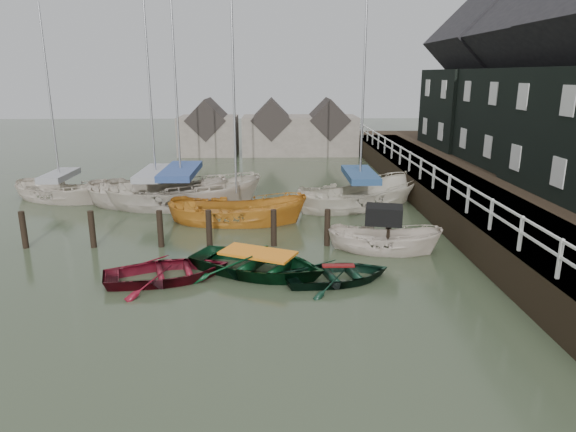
{
  "coord_description": "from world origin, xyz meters",
  "views": [
    {
      "loc": [
        1.27,
        -15.26,
        6.23
      ],
      "look_at": [
        1.71,
        2.13,
        1.4
      ],
      "focal_mm": 32.0,
      "sensor_mm": 36.0,
      "label": 1
    }
  ],
  "objects_px": {
    "rowboat_red": "(169,279)",
    "rowboat_dkgreen": "(338,281)",
    "sailboat_c": "(237,222)",
    "rowboat_green": "(258,273)",
    "motorboat": "(383,248)",
    "sailboat_d": "(359,205)",
    "sailboat_e": "(62,199)",
    "sailboat_b": "(182,205)",
    "sailboat_a": "(158,204)"
  },
  "relations": [
    {
      "from": "rowboat_green",
      "to": "rowboat_dkgreen",
      "type": "distance_m",
      "value": 2.6
    },
    {
      "from": "motorboat",
      "to": "sailboat_d",
      "type": "relative_size",
      "value": 0.34
    },
    {
      "from": "motorboat",
      "to": "sailboat_b",
      "type": "distance_m",
      "value": 10.81
    },
    {
      "from": "rowboat_green",
      "to": "sailboat_c",
      "type": "bearing_deg",
      "value": 35.31
    },
    {
      "from": "sailboat_b",
      "to": "sailboat_c",
      "type": "distance_m",
      "value": 3.99
    },
    {
      "from": "sailboat_c",
      "to": "rowboat_green",
      "type": "bearing_deg",
      "value": -165.46
    },
    {
      "from": "sailboat_c",
      "to": "rowboat_red",
      "type": "bearing_deg",
      "value": 169.3
    },
    {
      "from": "rowboat_dkgreen",
      "to": "sailboat_c",
      "type": "distance_m",
      "value": 7.6
    },
    {
      "from": "rowboat_green",
      "to": "sailboat_a",
      "type": "distance_m",
      "value": 10.5
    },
    {
      "from": "sailboat_b",
      "to": "sailboat_c",
      "type": "height_order",
      "value": "sailboat_b"
    },
    {
      "from": "rowboat_green",
      "to": "sailboat_b",
      "type": "distance_m",
      "value": 9.62
    },
    {
      "from": "motorboat",
      "to": "sailboat_c",
      "type": "distance_m",
      "value": 6.85
    },
    {
      "from": "rowboat_green",
      "to": "rowboat_dkgreen",
      "type": "bearing_deg",
      "value": -80.85
    },
    {
      "from": "rowboat_red",
      "to": "rowboat_dkgreen",
      "type": "bearing_deg",
      "value": -109.42
    },
    {
      "from": "sailboat_b",
      "to": "sailboat_e",
      "type": "bearing_deg",
      "value": 77.89
    },
    {
      "from": "sailboat_c",
      "to": "sailboat_e",
      "type": "relative_size",
      "value": 1.04
    },
    {
      "from": "rowboat_dkgreen",
      "to": "sailboat_e",
      "type": "xyz_separation_m",
      "value": [
        -12.84,
        10.92,
        0.07
      ]
    },
    {
      "from": "sailboat_b",
      "to": "sailboat_e",
      "type": "xyz_separation_m",
      "value": [
        -6.38,
        1.44,
        0.01
      ]
    },
    {
      "from": "rowboat_green",
      "to": "motorboat",
      "type": "bearing_deg",
      "value": -40.77
    },
    {
      "from": "rowboat_dkgreen",
      "to": "sailboat_b",
      "type": "height_order",
      "value": "sailboat_b"
    },
    {
      "from": "sailboat_d",
      "to": "sailboat_a",
      "type": "bearing_deg",
      "value": 62.15
    },
    {
      "from": "sailboat_c",
      "to": "sailboat_e",
      "type": "distance_m",
      "value": 10.16
    },
    {
      "from": "rowboat_dkgreen",
      "to": "sailboat_d",
      "type": "relative_size",
      "value": 0.27
    },
    {
      "from": "rowboat_dkgreen",
      "to": "motorboat",
      "type": "xyz_separation_m",
      "value": [
        1.99,
        2.74,
        0.11
      ]
    },
    {
      "from": "motorboat",
      "to": "sailboat_a",
      "type": "relative_size",
      "value": 0.35
    },
    {
      "from": "sailboat_b",
      "to": "sailboat_d",
      "type": "bearing_deg",
      "value": -90.92
    },
    {
      "from": "rowboat_dkgreen",
      "to": "rowboat_green",
      "type": "bearing_deg",
      "value": 60.05
    },
    {
      "from": "rowboat_dkgreen",
      "to": "sailboat_b",
      "type": "xyz_separation_m",
      "value": [
        -6.46,
        9.48,
        0.06
      ]
    },
    {
      "from": "motorboat",
      "to": "sailboat_d",
      "type": "distance_m",
      "value": 6.51
    },
    {
      "from": "rowboat_dkgreen",
      "to": "sailboat_d",
      "type": "bearing_deg",
      "value": -27.18
    },
    {
      "from": "sailboat_d",
      "to": "sailboat_c",
      "type": "bearing_deg",
      "value": 89.42
    },
    {
      "from": "sailboat_d",
      "to": "rowboat_green",
      "type": "bearing_deg",
      "value": 126.91
    },
    {
      "from": "motorboat",
      "to": "sailboat_d",
      "type": "height_order",
      "value": "sailboat_d"
    },
    {
      "from": "rowboat_red",
      "to": "rowboat_green",
      "type": "relative_size",
      "value": 0.85
    },
    {
      "from": "sailboat_d",
      "to": "rowboat_dkgreen",
      "type": "bearing_deg",
      "value": 142.43
    },
    {
      "from": "sailboat_a",
      "to": "rowboat_green",
      "type": "bearing_deg",
      "value": -147.22
    },
    {
      "from": "rowboat_red",
      "to": "rowboat_green",
      "type": "height_order",
      "value": "rowboat_green"
    },
    {
      "from": "rowboat_dkgreen",
      "to": "motorboat",
      "type": "distance_m",
      "value": 3.38
    },
    {
      "from": "rowboat_red",
      "to": "sailboat_c",
      "type": "xyz_separation_m",
      "value": [
        1.71,
        6.44,
        0.01
      ]
    },
    {
      "from": "rowboat_green",
      "to": "sailboat_a",
      "type": "relative_size",
      "value": 0.37
    },
    {
      "from": "sailboat_c",
      "to": "motorboat",
      "type": "bearing_deg",
      "value": -121.15
    },
    {
      "from": "sailboat_c",
      "to": "sailboat_a",
      "type": "bearing_deg",
      "value": 57.12
    },
    {
      "from": "rowboat_red",
      "to": "sailboat_d",
      "type": "distance_m",
      "value": 11.67
    },
    {
      "from": "sailboat_a",
      "to": "sailboat_e",
      "type": "height_order",
      "value": "sailboat_a"
    },
    {
      "from": "rowboat_red",
      "to": "sailboat_b",
      "type": "bearing_deg",
      "value": -9.51
    },
    {
      "from": "motorboat",
      "to": "sailboat_a",
      "type": "xyz_separation_m",
      "value": [
        -9.72,
        7.08,
        -0.04
      ]
    },
    {
      "from": "sailboat_e",
      "to": "sailboat_d",
      "type": "bearing_deg",
      "value": -74.61
    },
    {
      "from": "rowboat_dkgreen",
      "to": "sailboat_a",
      "type": "height_order",
      "value": "sailboat_a"
    },
    {
      "from": "rowboat_dkgreen",
      "to": "sailboat_b",
      "type": "relative_size",
      "value": 0.29
    },
    {
      "from": "rowboat_red",
      "to": "sailboat_e",
      "type": "xyz_separation_m",
      "value": [
        -7.53,
        10.67,
        0.07
      ]
    }
  ]
}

